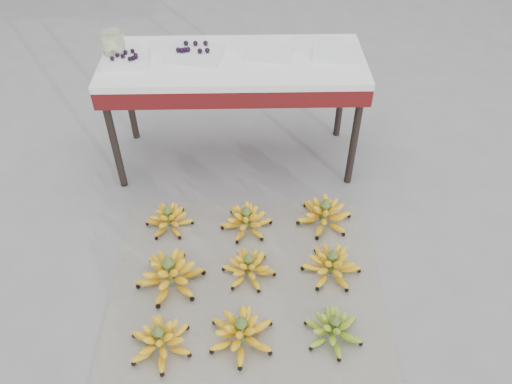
{
  "coord_description": "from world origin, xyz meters",
  "views": [
    {
      "loc": [
        -0.08,
        -1.47,
        1.89
      ],
      "look_at": [
        -0.05,
        0.24,
        0.31
      ],
      "focal_mm": 35.0,
      "sensor_mm": 36.0,
      "label": 1
    }
  ],
  "objects_px": {
    "bunch_front_center": "(241,332)",
    "vendor_table": "(234,72)",
    "bunch_front_left": "(160,341)",
    "bunch_mid_left": "(170,274)",
    "tray_far_right": "(336,52)",
    "glass_jar": "(114,46)",
    "newspaper_mat": "(247,280)",
    "bunch_back_right": "(324,214)",
    "bunch_mid_center": "(249,267)",
    "bunch_mid_right": "(331,265)",
    "bunch_back_center": "(246,220)",
    "bunch_front_right": "(334,329)",
    "tray_right": "(269,52)",
    "bunch_back_left": "(169,219)",
    "tray_far_left": "(126,59)",
    "tray_left": "(195,53)"
  },
  "relations": [
    {
      "from": "bunch_mid_left",
      "to": "vendor_table",
      "type": "xyz_separation_m",
      "value": [
        0.3,
        0.93,
        0.51
      ]
    },
    {
      "from": "bunch_front_left",
      "to": "tray_right",
      "type": "relative_size",
      "value": 1.36
    },
    {
      "from": "bunch_back_left",
      "to": "tray_far_left",
      "type": "xyz_separation_m",
      "value": [
        -0.2,
        0.53,
        0.62
      ]
    },
    {
      "from": "tray_far_left",
      "to": "newspaper_mat",
      "type": "bearing_deg",
      "value": -56.07
    },
    {
      "from": "newspaper_mat",
      "to": "bunch_front_center",
      "type": "height_order",
      "value": "bunch_front_center"
    },
    {
      "from": "bunch_mid_right",
      "to": "bunch_back_center",
      "type": "height_order",
      "value": "bunch_mid_right"
    },
    {
      "from": "tray_right",
      "to": "bunch_mid_center",
      "type": "bearing_deg",
      "value": -97.7
    },
    {
      "from": "tray_far_right",
      "to": "bunch_mid_center",
      "type": "bearing_deg",
      "value": -117.29
    },
    {
      "from": "bunch_front_left",
      "to": "tray_right",
      "type": "bearing_deg",
      "value": 45.57
    },
    {
      "from": "bunch_mid_right",
      "to": "tray_left",
      "type": "height_order",
      "value": "tray_left"
    },
    {
      "from": "bunch_front_right",
      "to": "tray_far_left",
      "type": "bearing_deg",
      "value": 122.74
    },
    {
      "from": "bunch_mid_right",
      "to": "tray_far_right",
      "type": "height_order",
      "value": "tray_far_right"
    },
    {
      "from": "newspaper_mat",
      "to": "bunch_back_right",
      "type": "xyz_separation_m",
      "value": [
        0.4,
        0.37,
        0.06
      ]
    },
    {
      "from": "bunch_mid_center",
      "to": "bunch_back_left",
      "type": "xyz_separation_m",
      "value": [
        -0.41,
        0.32,
        -0.0
      ]
    },
    {
      "from": "bunch_mid_left",
      "to": "bunch_mid_right",
      "type": "height_order",
      "value": "bunch_mid_left"
    },
    {
      "from": "bunch_front_right",
      "to": "bunch_mid_right",
      "type": "xyz_separation_m",
      "value": [
        0.04,
        0.34,
        0.01
      ]
    },
    {
      "from": "vendor_table",
      "to": "tray_far_left",
      "type": "height_order",
      "value": "tray_far_left"
    },
    {
      "from": "newspaper_mat",
      "to": "tray_far_right",
      "type": "relative_size",
      "value": 4.86
    },
    {
      "from": "tray_far_right",
      "to": "glass_jar",
      "type": "distance_m",
      "value": 1.14
    },
    {
      "from": "bunch_front_right",
      "to": "vendor_table",
      "type": "height_order",
      "value": "vendor_table"
    },
    {
      "from": "bunch_front_left",
      "to": "bunch_back_left",
      "type": "xyz_separation_m",
      "value": [
        -0.04,
        0.7,
        -0.01
      ]
    },
    {
      "from": "bunch_back_right",
      "to": "tray_right",
      "type": "relative_size",
      "value": 1.24
    },
    {
      "from": "bunch_front_left",
      "to": "vendor_table",
      "type": "height_order",
      "value": "vendor_table"
    },
    {
      "from": "bunch_front_left",
      "to": "tray_far_left",
      "type": "bearing_deg",
      "value": 77.35
    },
    {
      "from": "bunch_front_center",
      "to": "vendor_table",
      "type": "bearing_deg",
      "value": 81.88
    },
    {
      "from": "bunch_mid_center",
      "to": "tray_left",
      "type": "distance_m",
      "value": 1.13
    },
    {
      "from": "bunch_mid_left",
      "to": "glass_jar",
      "type": "xyz_separation_m",
      "value": [
        -0.31,
        0.94,
        0.66
      ]
    },
    {
      "from": "tray_far_left",
      "to": "bunch_front_right",
      "type": "bearing_deg",
      "value": -51.1
    },
    {
      "from": "bunch_front_left",
      "to": "bunch_front_center",
      "type": "relative_size",
      "value": 1.07
    },
    {
      "from": "bunch_front_right",
      "to": "bunch_mid_center",
      "type": "bearing_deg",
      "value": 130.14
    },
    {
      "from": "bunch_front_right",
      "to": "glass_jar",
      "type": "relative_size",
      "value": 1.88
    },
    {
      "from": "bunch_mid_left",
      "to": "bunch_back_right",
      "type": "height_order",
      "value": "bunch_mid_left"
    },
    {
      "from": "bunch_mid_right",
      "to": "bunch_back_center",
      "type": "xyz_separation_m",
      "value": [
        -0.4,
        0.3,
        -0.0
      ]
    },
    {
      "from": "newspaper_mat",
      "to": "bunch_mid_left",
      "type": "bearing_deg",
      "value": -179.16
    },
    {
      "from": "bunch_front_center",
      "to": "bunch_mid_center",
      "type": "relative_size",
      "value": 1.04
    },
    {
      "from": "bunch_mid_center",
      "to": "bunch_mid_right",
      "type": "height_order",
      "value": "bunch_mid_right"
    },
    {
      "from": "bunch_mid_right",
      "to": "bunch_back_left",
      "type": "distance_m",
      "value": 0.86
    },
    {
      "from": "vendor_table",
      "to": "bunch_back_left",
      "type": "bearing_deg",
      "value": -121.27
    },
    {
      "from": "bunch_front_center",
      "to": "vendor_table",
      "type": "height_order",
      "value": "vendor_table"
    },
    {
      "from": "bunch_mid_center",
      "to": "tray_left",
      "type": "xyz_separation_m",
      "value": [
        -0.26,
        0.91,
        0.62
      ]
    },
    {
      "from": "tray_far_left",
      "to": "tray_left",
      "type": "height_order",
      "value": "tray_left"
    },
    {
      "from": "bunch_front_right",
      "to": "tray_far_right",
      "type": "distance_m",
      "value": 1.39
    },
    {
      "from": "bunch_front_right",
      "to": "bunch_back_right",
      "type": "height_order",
      "value": "bunch_back_right"
    },
    {
      "from": "bunch_back_left",
      "to": "bunch_back_right",
      "type": "relative_size",
      "value": 0.86
    },
    {
      "from": "bunch_front_left",
      "to": "bunch_mid_left",
      "type": "height_order",
      "value": "bunch_mid_left"
    },
    {
      "from": "bunch_front_right",
      "to": "tray_right",
      "type": "distance_m",
      "value": 1.42
    },
    {
      "from": "bunch_back_left",
      "to": "vendor_table",
      "type": "relative_size",
      "value": 0.2
    },
    {
      "from": "newspaper_mat",
      "to": "bunch_mid_center",
      "type": "distance_m",
      "value": 0.07
    },
    {
      "from": "bunch_mid_center",
      "to": "tray_far_right",
      "type": "height_order",
      "value": "tray_far_right"
    },
    {
      "from": "bunch_front_center",
      "to": "bunch_front_right",
      "type": "xyz_separation_m",
      "value": [
        0.39,
        0.01,
        -0.01
      ]
    }
  ]
}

